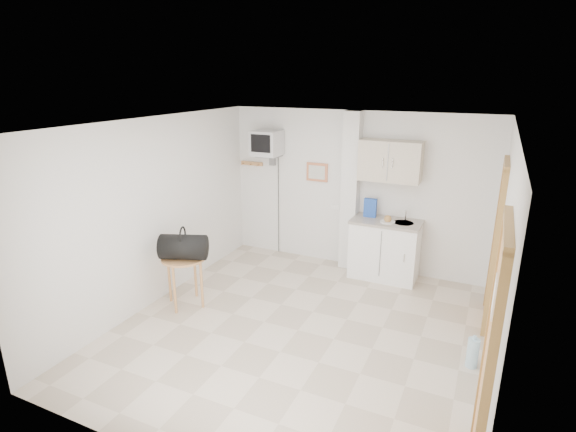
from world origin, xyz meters
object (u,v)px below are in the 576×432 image
at_px(round_table, 184,264).
at_px(water_bottle, 473,353).
at_px(duffel_bag, 183,247).
at_px(crt_television, 267,144).

xyz_separation_m(round_table, water_bottle, (3.63, 0.16, -0.43)).
bearing_deg(water_bottle, round_table, -177.46).
distance_m(round_table, duffel_bag, 0.28).
bearing_deg(round_table, duffel_bag, -42.83).
bearing_deg(crt_television, round_table, -95.57).
bearing_deg(duffel_bag, crt_television, 64.75).
height_order(duffel_bag, water_bottle, duffel_bag).
bearing_deg(water_bottle, crt_television, 151.12).
distance_m(crt_television, duffel_bag, 2.36).
relative_size(crt_television, round_table, 3.09).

